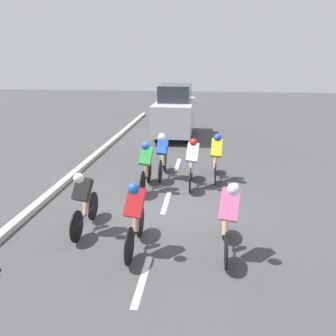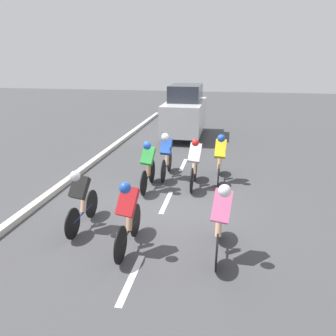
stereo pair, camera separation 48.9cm
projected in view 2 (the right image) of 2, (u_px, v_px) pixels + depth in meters
name	position (u px, v px, depth m)	size (l,w,h in m)	color
ground_plane	(165.00, 206.00, 8.40)	(60.00, 60.00, 0.00)	#424244
lane_stripe_near	(131.00, 279.00, 5.61)	(0.12, 1.40, 0.01)	white
lane_stripe_mid	(166.00, 202.00, 8.59)	(0.12, 1.40, 0.01)	white
lane_stripe_far	(183.00, 165.00, 11.58)	(0.12, 1.40, 0.01)	white
curb	(54.00, 191.00, 9.13)	(0.20, 27.07, 0.14)	beige
cyclist_black	(81.00, 197.00, 7.05)	(0.39, 1.65, 1.43)	black
cyclist_red	(128.00, 213.00, 6.23)	(0.40, 1.69, 1.52)	black
cyclist_white	(194.00, 162.00, 9.36)	(0.38, 1.71, 1.50)	black
cyclist_pink	(220.00, 217.00, 6.02)	(0.39, 1.70, 1.56)	black
cyclist_yellow	(220.00, 156.00, 9.86)	(0.34, 1.64, 1.51)	black
cyclist_blue	(166.00, 154.00, 10.13)	(0.34, 1.74, 1.48)	black
cyclist_green	(148.00, 164.00, 9.18)	(0.39, 1.68, 1.48)	black
support_car	(185.00, 112.00, 15.37)	(1.70, 3.99, 2.41)	black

